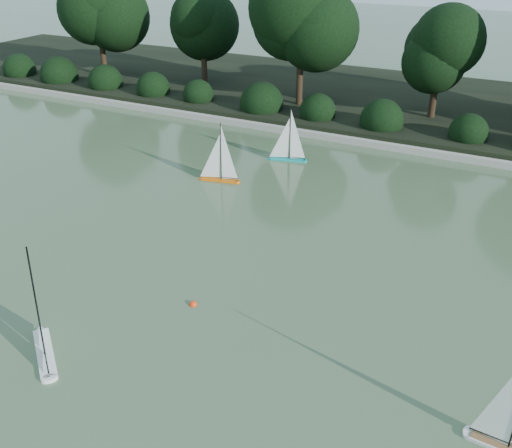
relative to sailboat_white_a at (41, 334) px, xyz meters
The scene contains 9 objects.
ground 2.13m from the sailboat_white_a, 35.73° to the left, with size 80.00×80.00×0.00m, color #334529.
pond_coping 10.38m from the sailboat_white_a, 80.48° to the left, with size 40.00×0.35×0.18m, color gray.
far_bank 14.34m from the sailboat_white_a, 83.13° to the left, with size 40.00×8.00×0.30m, color black.
tree_line 13.22m from the sailboat_white_a, 76.90° to the left, with size 26.31×3.93×4.39m.
shrub_hedge 11.27m from the sailboat_white_a, 81.24° to the left, with size 29.10×1.10×1.10m.
sailboat_white_a is the anchor object (origin of this frame).
sailboat_orange 6.36m from the sailboat_white_a, 98.01° to the left, with size 1.09×0.39×1.49m.
sailboat_teal 8.21m from the sailboat_white_a, 89.96° to the left, with size 1.08×0.43×1.48m.
race_buoy 2.28m from the sailboat_white_a, 55.51° to the left, with size 0.13×0.13×0.13m, color #F0350C.
Camera 1 is at (3.76, -5.48, 5.29)m, focal length 40.00 mm.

